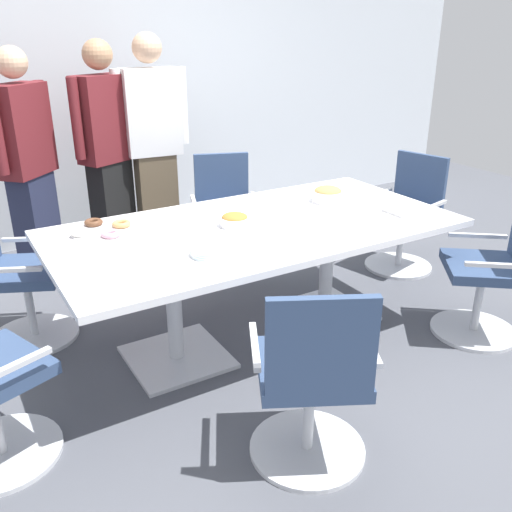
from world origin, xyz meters
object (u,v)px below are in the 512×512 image
napkin_pile (403,208)px  office_chair_5 (312,385)px  office_chair_0 (492,276)px  person_standing_2 (154,144)px  snack_bowl_pretzels (235,220)px  office_chair_2 (225,220)px  snack_bowl_cookies (328,194)px  conference_table (256,245)px  donut_platter (102,230)px  person_standing_0 (28,164)px  office_chair_1 (406,219)px  plate_stack (210,252)px  person_standing_1 (107,151)px  office_chair_3 (16,280)px

napkin_pile → office_chair_5: bearing=-147.9°
office_chair_0 → person_standing_2: 2.77m
snack_bowl_pretzels → office_chair_0: bearing=-29.2°
office_chair_2 → snack_bowl_pretzels: office_chair_2 is taller
office_chair_2 → snack_bowl_cookies: bearing=127.8°
conference_table → donut_platter: (-0.82, 0.34, 0.14)m
conference_table → snack_bowl_cookies: 0.70m
conference_table → snack_bowl_cookies: size_ratio=11.62×
snack_bowl_cookies → snack_bowl_pretzels: 0.78m
office_chair_5 → person_standing_2: size_ratio=0.50×
office_chair_0 → person_standing_0: (-2.25, 2.40, 0.49)m
office_chair_0 → office_chair_1: bearing=20.4°
plate_stack → office_chair_2: bearing=59.6°
person_standing_0 → napkin_pile: size_ratio=9.62×
person_standing_2 → donut_platter: bearing=62.9°
person_standing_0 → person_standing_2: bearing=136.4°
person_standing_1 → plate_stack: size_ratio=8.70×
person_standing_2 → office_chair_1: bearing=145.2°
person_standing_2 → donut_platter: 1.60m
office_chair_1 → donut_platter: bearing=76.2°
napkin_pile → person_standing_2: bearing=114.8°
donut_platter → napkin_pile: 1.85m
office_chair_0 → person_standing_1: person_standing_1 is taller
snack_bowl_cookies → plate_stack: 1.18m
napkin_pile → person_standing_0: bearing=134.4°
person_standing_1 → office_chair_0: bearing=98.2°
office_chair_0 → office_chair_3: bearing=98.6°
person_standing_1 → plate_stack: (-0.09, -2.00, -0.15)m
office_chair_0 → office_chair_2: (-0.92, 1.81, 0.00)m
donut_platter → conference_table: bearing=-22.4°
office_chair_5 → donut_platter: bearing=135.5°
office_chair_2 → snack_bowl_pretzels: bearing=85.1°
person_standing_0 → napkin_pile: 2.71m
office_chair_3 → napkin_pile: office_chair_3 is taller
person_standing_0 → plate_stack: size_ratio=8.51×
office_chair_0 → office_chair_1: 1.13m
conference_table → office_chair_5: 1.16m
plate_stack → napkin_pile: bearing=0.4°
snack_bowl_cookies → napkin_pile: size_ratio=1.15×
person_standing_2 → office_chair_5: bearing=87.3°
office_chair_1 → plate_stack: office_chair_1 is taller
person_standing_1 → office_chair_1: bearing=119.6°
office_chair_5 → person_standing_2: person_standing_2 is taller
office_chair_2 → plate_stack: bearing=79.3°
person_standing_2 → plate_stack: person_standing_2 is taller
office_chair_1 → donut_platter: 2.47m
office_chair_0 → snack_bowl_pretzels: 1.64m
person_standing_2 → napkin_pile: size_ratio=10.08×
person_standing_0 → person_standing_2: (1.00, 0.01, 0.05)m
office_chair_5 → person_standing_0: (-0.61, 2.74, 0.49)m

